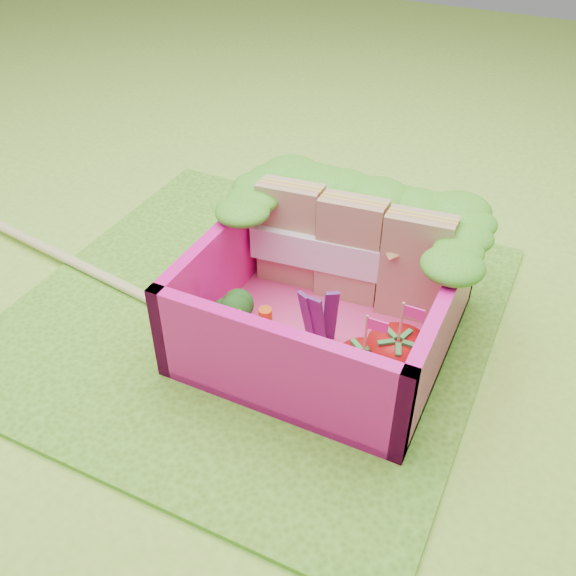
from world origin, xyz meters
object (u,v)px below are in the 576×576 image
(strawberry_left, at_px, (362,371))
(chopsticks, at_px, (106,278))
(sandwich_stack, at_px, (351,251))
(bento_box, at_px, (326,296))
(strawberry_right, at_px, (395,364))
(broccoli, at_px, (227,313))

(strawberry_left, distance_m, chopsticks, 1.75)
(sandwich_stack, xyz_separation_m, strawberry_left, (0.33, -0.68, -0.18))
(bento_box, height_order, chopsticks, bento_box)
(bento_box, distance_m, strawberry_left, 0.49)
(strawberry_right, bearing_deg, chopsticks, 176.39)
(bento_box, xyz_separation_m, strawberry_right, (0.47, -0.25, -0.08))
(strawberry_left, xyz_separation_m, chopsticks, (-1.73, 0.21, -0.15))
(bento_box, xyz_separation_m, chopsticks, (-1.39, -0.13, -0.25))
(strawberry_left, bearing_deg, strawberry_right, 36.10)
(strawberry_left, xyz_separation_m, strawberry_right, (0.13, 0.10, 0.02))
(broccoli, bearing_deg, strawberry_left, -3.87)
(sandwich_stack, bearing_deg, strawberry_right, -51.44)
(broccoli, bearing_deg, chopsticks, 170.42)
(strawberry_left, height_order, strawberry_right, strawberry_right)
(sandwich_stack, distance_m, strawberry_left, 0.77)
(broccoli, distance_m, strawberry_left, 0.78)
(broccoli, relative_size, chopsticks, 0.13)
(broccoli, bearing_deg, sandwich_stack, 54.45)
(sandwich_stack, distance_m, chopsticks, 1.51)
(sandwich_stack, height_order, chopsticks, sandwich_stack)
(sandwich_stack, relative_size, strawberry_left, 2.39)
(strawberry_right, bearing_deg, broccoli, -177.25)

